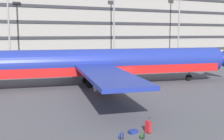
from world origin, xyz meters
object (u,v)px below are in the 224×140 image
(airliner, at_px, (95,64))
(suitcase_large, at_px, (148,127))
(backpack_purple, at_px, (121,136))
(suitcase_red, at_px, (133,132))
(backpack_laid_flat, at_px, (142,136))

(airliner, bearing_deg, suitcase_large, -98.14)
(suitcase_large, relative_size, backpack_purple, 2.02)
(suitcase_red, height_order, suitcase_large, suitcase_large)
(backpack_purple, bearing_deg, airliner, 75.23)
(airliner, height_order, backpack_purple, airliner)
(suitcase_large, bearing_deg, backpack_laid_flat, -140.19)
(suitcase_large, bearing_deg, suitcase_red, 161.15)
(suitcase_red, distance_m, backpack_laid_flat, 1.12)
(suitcase_large, bearing_deg, backpack_purple, -173.57)
(suitcase_red, height_order, backpack_laid_flat, backpack_laid_flat)
(backpack_purple, bearing_deg, backpack_laid_flat, -22.86)
(airliner, distance_m, suitcase_red, 17.87)
(airliner, xyz_separation_m, backpack_laid_flat, (-3.46, -18.42, -2.69))
(airliner, bearing_deg, backpack_purple, -104.77)
(airliner, distance_m, backpack_purple, 18.69)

